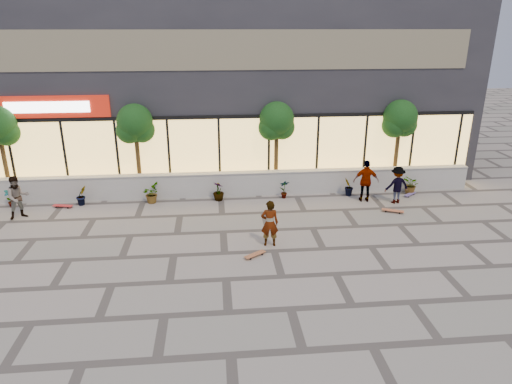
{
  "coord_description": "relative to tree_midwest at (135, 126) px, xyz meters",
  "views": [
    {
      "loc": [
        -0.23,
        -11.61,
        6.95
      ],
      "look_at": [
        1.23,
        3.76,
        1.3
      ],
      "focal_mm": 32.0,
      "sensor_mm": 36.0,
      "label": 1
    }
  ],
  "objects": [
    {
      "name": "retail_building",
      "position": [
        3.5,
        4.79,
        1.26
      ],
      "size": [
        24.0,
        9.17,
        8.5
      ],
      "color": "#27272D",
      "rests_on": "ground"
    },
    {
      "name": "shrub_b",
      "position": [
        -2.2,
        -1.25,
        -2.58
      ],
      "size": [
        0.57,
        0.57,
        0.81
      ],
      "primitive_type": "imported",
      "rotation": [
        0.0,
        0.0,
        0.82
      ],
      "color": "#133310",
      "rests_on": "ground"
    },
    {
      "name": "skater_left",
      "position": [
        -4.18,
        -2.42,
        -2.15
      ],
      "size": [
        1.03,
        0.97,
        1.67
      ],
      "primitive_type": "imported",
      "rotation": [
        0.0,
        0.0,
        0.57
      ],
      "color": "tan",
      "rests_on": "ground"
    },
    {
      "name": "ground",
      "position": [
        3.5,
        -7.7,
        -2.99
      ],
      "size": [
        80.0,
        80.0,
        0.0
      ],
      "primitive_type": "plane",
      "color": "gray",
      "rests_on": "ground"
    },
    {
      "name": "skateboard_right_near",
      "position": [
        10.22,
        -3.27,
        -2.9
      ],
      "size": [
        0.86,
        0.56,
        0.1
      ],
      "rotation": [
        0.0,
        0.0,
        -0.44
      ],
      "color": "#9D5233",
      "rests_on": "ground"
    },
    {
      "name": "tree_midwest",
      "position": [
        0.0,
        0.0,
        0.0
      ],
      "size": [
        1.6,
        1.5,
        3.92
      ],
      "color": "#4F391C",
      "rests_on": "ground"
    },
    {
      "name": "tree_mideast",
      "position": [
        6.0,
        0.0,
        0.0
      ],
      "size": [
        1.6,
        1.5,
        3.92
      ],
      "color": "#4F391C",
      "rests_on": "ground"
    },
    {
      "name": "planter_wall",
      "position": [
        3.5,
        -0.7,
        -2.46
      ],
      "size": [
        22.0,
        0.42,
        1.04
      ],
      "color": "beige",
      "rests_on": "ground"
    },
    {
      "name": "shrub_c",
      "position": [
        0.6,
        -1.25,
        -2.58
      ],
      "size": [
        0.68,
        0.77,
        0.81
      ],
      "primitive_type": "imported",
      "rotation": [
        0.0,
        0.0,
        1.64
      ],
      "color": "#133310",
      "rests_on": "ground"
    },
    {
      "name": "shrub_f",
      "position": [
        9.0,
        -1.25,
        -2.58
      ],
      "size": [
        0.55,
        0.57,
        0.81
      ],
      "primitive_type": "imported",
      "rotation": [
        0.0,
        0.0,
        4.1
      ],
      "color": "#133310",
      "rests_on": "ground"
    },
    {
      "name": "skateboard_right_far",
      "position": [
        11.68,
        -1.5,
        -2.91
      ],
      "size": [
        0.7,
        0.6,
        0.09
      ],
      "rotation": [
        0.0,
        0.0,
        0.66
      ],
      "color": "#614F91",
      "rests_on": "ground"
    },
    {
      "name": "shrub_g",
      "position": [
        11.8,
        -1.25,
        -2.58
      ],
      "size": [
        0.77,
        0.84,
        0.81
      ],
      "primitive_type": "imported",
      "rotation": [
        0.0,
        0.0,
        4.92
      ],
      "color": "#133310",
      "rests_on": "ground"
    },
    {
      "name": "tree_east",
      "position": [
        11.5,
        0.0,
        0.0
      ],
      "size": [
        1.6,
        1.5,
        3.92
      ],
      "color": "#4F391C",
      "rests_on": "ground"
    },
    {
      "name": "skateboard_center",
      "position": [
        4.46,
        -6.39,
        -2.91
      ],
      "size": [
        0.76,
        0.61,
        0.09
      ],
      "rotation": [
        0.0,
        0.0,
        0.61
      ],
      "color": "brown",
      "rests_on": "ground"
    },
    {
      "name": "shrub_e",
      "position": [
        6.2,
        -1.25,
        -2.58
      ],
      "size": [
        0.46,
        0.35,
        0.81
      ],
      "primitive_type": "imported",
      "rotation": [
        0.0,
        0.0,
        3.28
      ],
      "color": "#133310",
      "rests_on": "ground"
    },
    {
      "name": "shrub_a",
      "position": [
        -5.0,
        -1.25,
        -2.58
      ],
      "size": [
        0.43,
        0.29,
        0.81
      ],
      "primitive_type": "imported",
      "color": "#133310",
      "rests_on": "ground"
    },
    {
      "name": "skater_right_far",
      "position": [
        10.72,
        -2.24,
        -2.2
      ],
      "size": [
        1.06,
        0.68,
        1.56
      ],
      "primitive_type": "imported",
      "rotation": [
        0.0,
        0.0,
        3.24
      ],
      "color": "maroon",
      "rests_on": "ground"
    },
    {
      "name": "skateboard_left",
      "position": [
        -2.91,
        -1.5,
        -2.9
      ],
      "size": [
        0.84,
        0.38,
        0.1
      ],
      "rotation": [
        0.0,
        0.0,
        -0.22
      ],
      "color": "red",
      "rests_on": "ground"
    },
    {
      "name": "skater_right_near",
      "position": [
        9.51,
        -1.92,
        -2.1
      ],
      "size": [
        1.09,
        0.59,
        1.77
      ],
      "primitive_type": "imported",
      "rotation": [
        0.0,
        0.0,
        2.98
      ],
      "color": "white",
      "rests_on": "ground"
    },
    {
      "name": "shrub_d",
      "position": [
        3.4,
        -1.25,
        -2.58
      ],
      "size": [
        0.64,
        0.64,
        0.81
      ],
      "primitive_type": "imported",
      "rotation": [
        0.0,
        0.0,
        2.46
      ],
      "color": "#133310",
      "rests_on": "ground"
    },
    {
      "name": "skater_center",
      "position": [
        5.02,
        -5.62,
        -2.18
      ],
      "size": [
        0.61,
        0.42,
        1.6
      ],
      "primitive_type": "imported",
      "rotation": [
        0.0,
        0.0,
        3.07
      ],
      "color": "white",
      "rests_on": "ground"
    }
  ]
}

